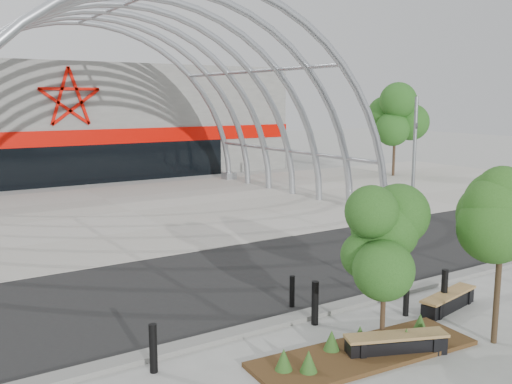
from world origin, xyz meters
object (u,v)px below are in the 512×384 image
object	(u,v)px
street_tree_0	(386,238)
bench_1	(448,301)
street_tree_1	(502,221)
bollard_2	(315,303)
signal_pole	(414,156)
bench_0	(396,345)

from	to	relation	value
street_tree_0	bench_1	world-z (taller)	street_tree_0
street_tree_1	bench_1	xyz separation A→B (m)	(0.84, 1.97, -2.67)
street_tree_1	bollard_2	bearing A→B (deg)	132.20
bollard_2	bench_1	bearing A→B (deg)	-17.31
street_tree_1	bollard_2	distance (m)	4.80
street_tree_0	street_tree_1	xyz separation A→B (m)	(2.39, -1.21, 0.33)
signal_pole	bench_0	bearing A→B (deg)	-139.17
signal_pole	bollard_2	xyz separation A→B (m)	(-11.82, -7.52, -2.42)
street_tree_0	bollard_2	world-z (taller)	street_tree_0
street_tree_0	bench_0	distance (m)	2.37
bench_1	bench_0	bearing A→B (deg)	-159.78
street_tree_1	bollard_2	xyz separation A→B (m)	(-2.81, 3.10, -2.33)
street_tree_0	bench_0	bearing A→B (deg)	-90.28
street_tree_0	street_tree_1	size ratio (longest dim) A/B	0.89
street_tree_1	bench_1	size ratio (longest dim) A/B	1.79
street_tree_0	bench_1	size ratio (longest dim) A/B	1.58
street_tree_0	bench_1	distance (m)	4.06
street_tree_1	bench_0	size ratio (longest dim) A/B	1.74
signal_pole	bollard_2	world-z (taller)	signal_pole
street_tree_1	bench_0	world-z (taller)	street_tree_1
bollard_2	street_tree_0	bearing A→B (deg)	-77.43
bench_0	bench_1	bearing A→B (deg)	20.22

